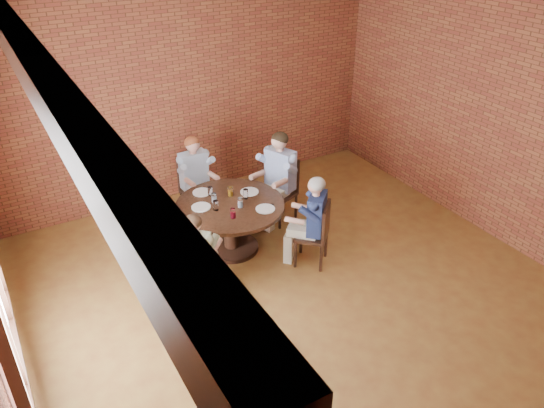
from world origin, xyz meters
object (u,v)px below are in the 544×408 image
chair_b (194,186)px  chair_e (318,232)px  diner_d (198,259)px  chair_a (281,186)px  diner_e (312,221)px  dining_table (231,217)px  diner_c (150,222)px  smartphone (272,206)px  chair_c (144,234)px  diner_a (278,178)px  diner_b (196,179)px  chair_d (196,272)px

chair_b → chair_e: (0.92, -2.00, -0.01)m
chair_e → diner_d: bearing=-47.4°
chair_a → diner_e: (-0.27, -1.24, 0.12)m
dining_table → chair_e: size_ratio=1.62×
chair_a → diner_c: bearing=-105.3°
smartphone → chair_a: bearing=73.5°
chair_e → diner_e: bearing=-90.0°
chair_c → chair_e: 2.29m
diner_c → smartphone: (1.53, -0.55, 0.07)m
diner_d → chair_c: bearing=-24.4°
dining_table → chair_b: 1.13m
diner_a → diner_b: (-1.04, 0.66, -0.04)m
chair_c → diner_e: diner_e is taller
chair_d → diner_d: bearing=-90.0°
chair_d → chair_e: (1.73, -0.03, 0.01)m
diner_a → diner_b: size_ratio=1.06×
chair_c → chair_d: 1.08m
diner_b → dining_table: bearing=-90.0°
diner_a → chair_e: diner_a is taller
diner_a → chair_e: 1.28m
chair_a → chair_e: bearing=-31.1°
chair_a → diner_b: bearing=-140.3°
chair_a → chair_b: (-1.14, 0.71, -0.02)m
diner_d → diner_b: bearing=-66.3°
dining_table → smartphone: bearing=-38.7°
dining_table → smartphone: 0.62m
chair_b → chair_c: bearing=-143.3°
dining_table → chair_d: chair_d is taller
chair_e → smartphone: size_ratio=6.93×
dining_table → chair_b: bearing=93.3°
chair_a → chair_c: bearing=-106.0°
chair_d → smartphone: (1.32, 0.48, 0.27)m
diner_e → smartphone: diner_e is taller
chair_b → chair_e: chair_b is taller
diner_a → chair_b: diner_a is taller
diner_a → smartphone: bearing=-57.2°
dining_table → diner_e: size_ratio=1.15×
diner_d → smartphone: 1.35m
diner_a → diner_b: 1.23m
diner_b → smartphone: bearing=-73.4°
diner_d → chair_a: bearing=-101.1°
diner_b → smartphone: (0.51, -1.40, 0.09)m
diner_a → diner_e: size_ratio=1.09×
smartphone → chair_c: bearing=-177.1°
chair_a → chair_e: size_ratio=1.07×
diner_d → diner_c: bearing=-29.0°
diner_c → diner_e: diner_c is taller
chair_a → chair_c: chair_a is taller
diner_e → diner_b: bearing=-109.8°
diner_a → chair_b: (-1.05, 0.74, -0.20)m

